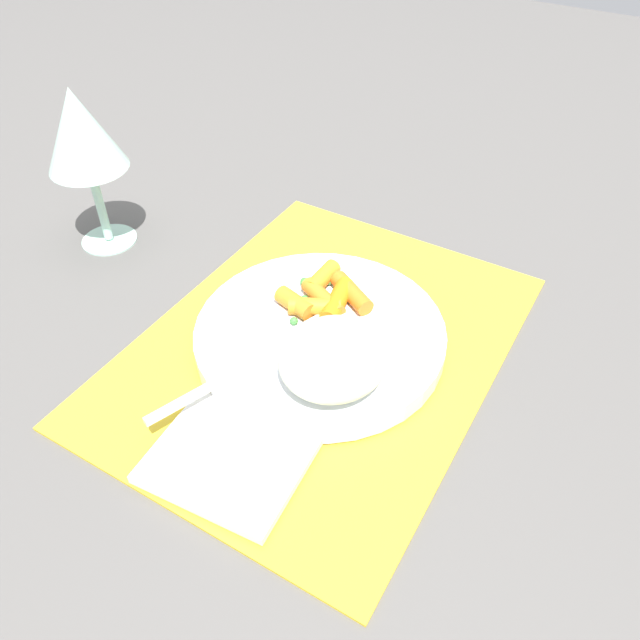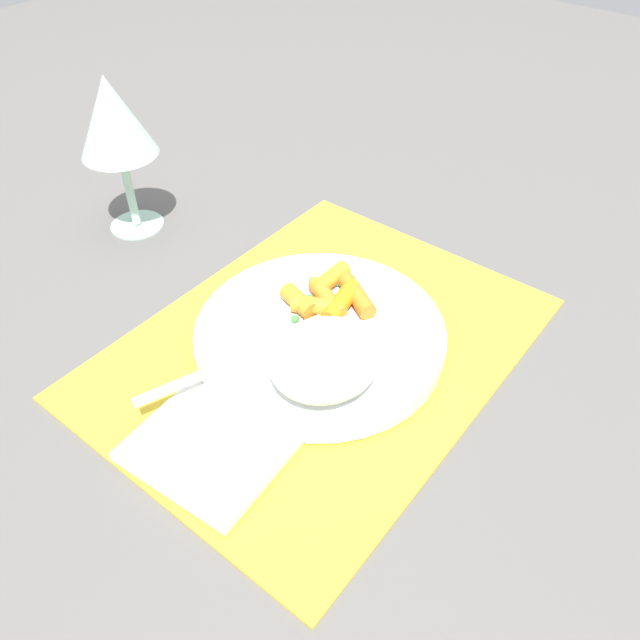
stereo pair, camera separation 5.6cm
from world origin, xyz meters
name	(u,v)px [view 2 (the right image)]	position (x,y,z in m)	size (l,w,h in m)	color
ground_plane	(320,348)	(0.00, 0.00, 0.00)	(2.40, 2.40, 0.00)	#565451
placemat	(320,345)	(0.00, 0.00, 0.00)	(0.41, 0.31, 0.01)	gold
plate	(320,336)	(0.00, 0.00, 0.02)	(0.23, 0.23, 0.02)	white
rice_mound	(324,359)	(-0.04, -0.04, 0.05)	(0.10, 0.09, 0.04)	beige
carrot_portion	(330,297)	(0.03, 0.01, 0.03)	(0.08, 0.09, 0.02)	orange
pea_scatter	(326,301)	(0.03, 0.02, 0.03)	(0.08, 0.07, 0.01)	#469339
fork	(271,346)	(-0.05, 0.02, 0.03)	(0.20, 0.08, 0.01)	silver
wine_glass	(113,120)	(0.03, 0.30, 0.13)	(0.08, 0.08, 0.18)	#B2E0CC
napkin	(208,449)	(-0.15, -0.01, 0.01)	(0.10, 0.12, 0.01)	white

